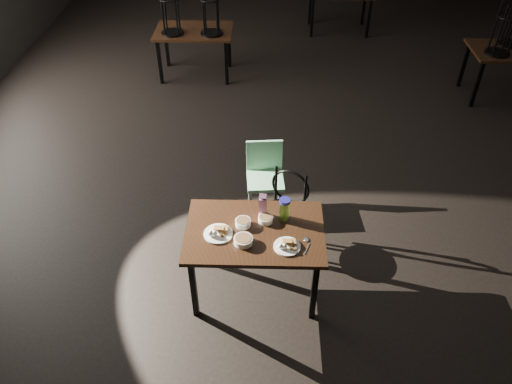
{
  "coord_description": "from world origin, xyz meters",
  "views": [
    {
      "loc": [
        -0.67,
        -5.59,
        3.74
      ],
      "look_at": [
        -0.76,
        -2.1,
        0.85
      ],
      "focal_mm": 35.0,
      "sensor_mm": 36.0,
      "label": 1
    }
  ],
  "objects_px": {
    "bentwood_chair": "(286,205)",
    "water_bottle": "(284,209)",
    "juice_carton": "(263,205)",
    "school_chair": "(265,172)",
    "main_table": "(255,237)"
  },
  "relations": [
    {
      "from": "juice_carton",
      "to": "bentwood_chair",
      "type": "relative_size",
      "value": 0.29
    },
    {
      "from": "water_bottle",
      "to": "school_chair",
      "type": "bearing_deg",
      "value": 100.31
    },
    {
      "from": "juice_carton",
      "to": "bentwood_chair",
      "type": "distance_m",
      "value": 0.58
    },
    {
      "from": "school_chair",
      "to": "bentwood_chair",
      "type": "bearing_deg",
      "value": -73.44
    },
    {
      "from": "juice_carton",
      "to": "bentwood_chair",
      "type": "xyz_separation_m",
      "value": [
        0.22,
        0.41,
        -0.35
      ]
    },
    {
      "from": "school_chair",
      "to": "main_table",
      "type": "bearing_deg",
      "value": -98.22
    },
    {
      "from": "main_table",
      "to": "juice_carton",
      "type": "xyz_separation_m",
      "value": [
        0.07,
        0.2,
        0.19
      ]
    },
    {
      "from": "main_table",
      "to": "juice_carton",
      "type": "height_order",
      "value": "juice_carton"
    },
    {
      "from": "juice_carton",
      "to": "water_bottle",
      "type": "xyz_separation_m",
      "value": [
        0.19,
        -0.03,
        -0.01
      ]
    },
    {
      "from": "juice_carton",
      "to": "school_chair",
      "type": "distance_m",
      "value": 1.02
    },
    {
      "from": "bentwood_chair",
      "to": "water_bottle",
      "type": "bearing_deg",
      "value": -69.85
    },
    {
      "from": "juice_carton",
      "to": "bentwood_chair",
      "type": "bearing_deg",
      "value": 61.71
    },
    {
      "from": "water_bottle",
      "to": "main_table",
      "type": "bearing_deg",
      "value": -146.97
    },
    {
      "from": "bentwood_chair",
      "to": "school_chair",
      "type": "xyz_separation_m",
      "value": [
        -0.21,
        0.55,
        -0.01
      ]
    },
    {
      "from": "juice_carton",
      "to": "school_chair",
      "type": "bearing_deg",
      "value": 89.46
    }
  ]
}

